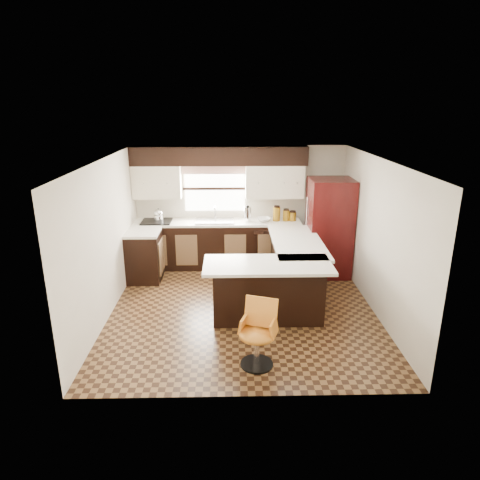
{
  "coord_description": "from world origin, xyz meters",
  "views": [
    {
      "loc": [
        -0.18,
        -6.29,
        3.21
      ],
      "look_at": [
        -0.03,
        0.45,
        1.02
      ],
      "focal_mm": 32.0,
      "sensor_mm": 36.0,
      "label": 1
    }
  ],
  "objects_px": {
    "peninsula_long": "(293,268)",
    "peninsula_return": "(268,292)",
    "refrigerator": "(329,228)",
    "bar_chair": "(257,335)"
  },
  "relations": [
    {
      "from": "peninsula_return",
      "to": "peninsula_long",
      "type": "bearing_deg",
      "value": 61.7
    },
    {
      "from": "peninsula_long",
      "to": "bar_chair",
      "type": "height_order",
      "value": "peninsula_long"
    },
    {
      "from": "peninsula_long",
      "to": "refrigerator",
      "type": "distance_m",
      "value": 1.23
    },
    {
      "from": "bar_chair",
      "to": "peninsula_long",
      "type": "bearing_deg",
      "value": 90.22
    },
    {
      "from": "peninsula_return",
      "to": "refrigerator",
      "type": "xyz_separation_m",
      "value": [
        1.31,
        1.8,
        0.48
      ]
    },
    {
      "from": "peninsula_long",
      "to": "peninsula_return",
      "type": "bearing_deg",
      "value": -118.3
    },
    {
      "from": "peninsula_return",
      "to": "bar_chair",
      "type": "height_order",
      "value": "peninsula_return"
    },
    {
      "from": "peninsula_long",
      "to": "bar_chair",
      "type": "distance_m",
      "value": 2.34
    },
    {
      "from": "peninsula_return",
      "to": "refrigerator",
      "type": "distance_m",
      "value": 2.28
    },
    {
      "from": "bar_chair",
      "to": "peninsula_return",
      "type": "bearing_deg",
      "value": 98.33
    }
  ]
}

